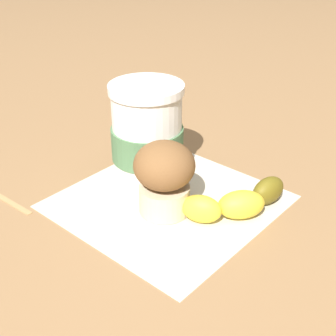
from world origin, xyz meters
TOP-DOWN VIEW (x-y plane):
  - ground_plane at (0.00, 0.00)m, footprint 3.00×3.00m
  - paper_napkin at (0.00, 0.00)m, footprint 0.25×0.25m
  - coffee_cup at (-0.06, 0.03)m, footprint 0.10×0.10m
  - muffin at (0.01, -0.02)m, footprint 0.07×0.07m
  - banana at (0.08, 0.03)m, footprint 0.09×0.13m
  - wooden_stirrer at (-0.17, -0.13)m, footprint 0.11×0.01m

SIDE VIEW (x-z plane):
  - ground_plane at x=0.00m, z-range 0.00..0.00m
  - paper_napkin at x=0.00m, z-range 0.00..0.00m
  - wooden_stirrer at x=-0.17m, z-range 0.00..0.00m
  - banana at x=0.08m, z-range 0.00..0.04m
  - muffin at x=0.01m, z-range 0.00..0.10m
  - coffee_cup at x=-0.06m, z-range 0.00..0.13m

